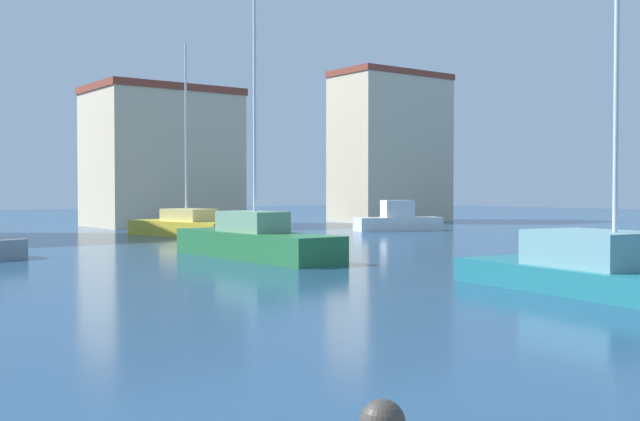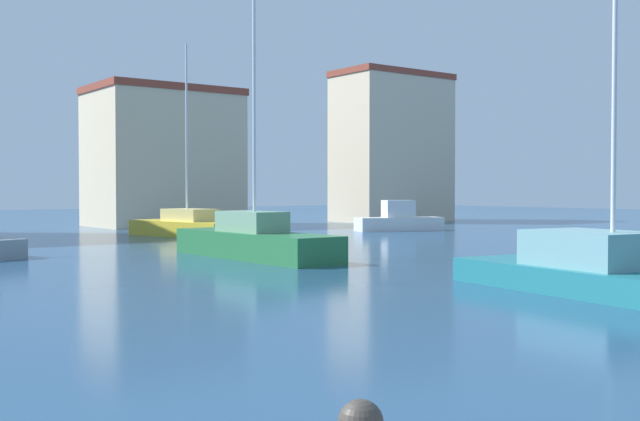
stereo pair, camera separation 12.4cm
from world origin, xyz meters
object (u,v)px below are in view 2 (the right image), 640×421
sailboat_yellow_distant_north (187,226)px  motorboat_white_distant_east (399,220)px  motorboat_navy_behind_lamppost (243,234)px  sailboat_teal_near_pier (607,272)px  sailboat_green_far_left (254,240)px

sailboat_yellow_distant_north → motorboat_white_distant_east: bearing=-11.3°
motorboat_navy_behind_lamppost → motorboat_white_distant_east: (14.09, 4.41, 0.18)m
sailboat_teal_near_pier → motorboat_white_distant_east: size_ratio=1.79×
sailboat_green_far_left → sailboat_yellow_distant_north: bearing=73.2°
sailboat_teal_near_pier → sailboat_green_far_left: size_ratio=0.82×
motorboat_white_distant_east → sailboat_yellow_distant_north: bearing=168.7°
sailboat_teal_near_pier → motorboat_navy_behind_lamppost: bearing=84.7°
sailboat_teal_near_pier → motorboat_navy_behind_lamppost: sailboat_teal_near_pier is taller
sailboat_green_far_left → motorboat_navy_behind_lamppost: bearing=62.2°
sailboat_yellow_distant_north → motorboat_white_distant_east: sailboat_yellow_distant_north is taller
sailboat_yellow_distant_north → sailboat_teal_near_pier: (-2.54, -27.66, -0.05)m
sailboat_yellow_distant_north → sailboat_teal_near_pier: 27.77m
motorboat_white_distant_east → sailboat_green_far_left: 20.88m
sailboat_teal_near_pier → motorboat_navy_behind_lamppost: 20.64m
sailboat_yellow_distant_north → motorboat_white_distant_east: (13.46, -2.69, 0.05)m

